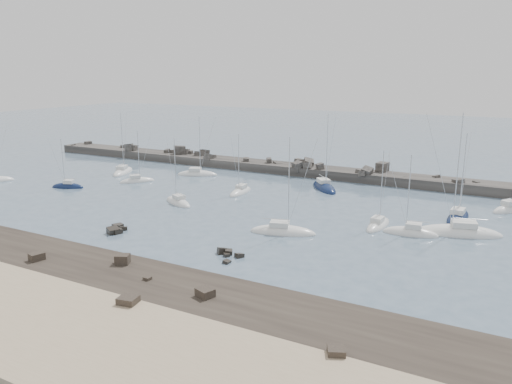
{
  "coord_description": "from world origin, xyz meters",
  "views": [
    {
      "loc": [
        43.05,
        -57.64,
        21.42
      ],
      "look_at": [
        5.76,
        12.0,
        2.04
      ],
      "focal_mm": 35.0,
      "sensor_mm": 36.0,
      "label": 1
    }
  ],
  "objects_px": {
    "sailboat_1": "(123,172)",
    "sailboat_2": "(68,187)",
    "sailboat_5": "(178,203)",
    "sailboat_4": "(197,175)",
    "sailboat_14": "(458,218)",
    "sailboat_3": "(137,181)",
    "sailboat_7": "(283,232)",
    "sailboat_10": "(378,226)",
    "sailboat_8": "(324,188)",
    "sailboat_6": "(240,192)",
    "sailboat_9": "(410,233)",
    "sailboat_11": "(459,233)",
    "sailboat_12": "(510,210)"
  },
  "relations": [
    {
      "from": "sailboat_10",
      "to": "sailboat_14",
      "type": "bearing_deg",
      "value": 43.59
    },
    {
      "from": "sailboat_3",
      "to": "sailboat_5",
      "type": "xyz_separation_m",
      "value": [
        16.9,
        -9.27,
        0.0
      ]
    },
    {
      "from": "sailboat_5",
      "to": "sailboat_9",
      "type": "distance_m",
      "value": 37.13
    },
    {
      "from": "sailboat_1",
      "to": "sailboat_2",
      "type": "distance_m",
      "value": 15.27
    },
    {
      "from": "sailboat_9",
      "to": "sailboat_4",
      "type": "bearing_deg",
      "value": 158.64
    },
    {
      "from": "sailboat_10",
      "to": "sailboat_8",
      "type": "bearing_deg",
      "value": 129.39
    },
    {
      "from": "sailboat_1",
      "to": "sailboat_6",
      "type": "bearing_deg",
      "value": -6.56
    },
    {
      "from": "sailboat_4",
      "to": "sailboat_8",
      "type": "xyz_separation_m",
      "value": [
        27.74,
        1.0,
        0.01
      ]
    },
    {
      "from": "sailboat_3",
      "to": "sailboat_5",
      "type": "height_order",
      "value": "sailboat_5"
    },
    {
      "from": "sailboat_8",
      "to": "sailboat_12",
      "type": "relative_size",
      "value": 1.24
    },
    {
      "from": "sailboat_1",
      "to": "sailboat_8",
      "type": "relative_size",
      "value": 0.93
    },
    {
      "from": "sailboat_1",
      "to": "sailboat_10",
      "type": "bearing_deg",
      "value": -11.18
    },
    {
      "from": "sailboat_1",
      "to": "sailboat_7",
      "type": "bearing_deg",
      "value": -23.4
    },
    {
      "from": "sailboat_1",
      "to": "sailboat_3",
      "type": "height_order",
      "value": "sailboat_1"
    },
    {
      "from": "sailboat_11",
      "to": "sailboat_14",
      "type": "relative_size",
      "value": 1.27
    },
    {
      "from": "sailboat_1",
      "to": "sailboat_8",
      "type": "bearing_deg",
      "value": 8.69
    },
    {
      "from": "sailboat_1",
      "to": "sailboat_8",
      "type": "xyz_separation_m",
      "value": [
        43.09,
        6.59,
        0.01
      ]
    },
    {
      "from": "sailboat_1",
      "to": "sailboat_5",
      "type": "height_order",
      "value": "sailboat_1"
    },
    {
      "from": "sailboat_1",
      "to": "sailboat_12",
      "type": "relative_size",
      "value": 1.15
    },
    {
      "from": "sailboat_12",
      "to": "sailboat_8",
      "type": "bearing_deg",
      "value": 179.45
    },
    {
      "from": "sailboat_3",
      "to": "sailboat_5",
      "type": "bearing_deg",
      "value": -28.73
    },
    {
      "from": "sailboat_2",
      "to": "sailboat_10",
      "type": "distance_m",
      "value": 57.52
    },
    {
      "from": "sailboat_11",
      "to": "sailboat_7",
      "type": "bearing_deg",
      "value": -153.03
    },
    {
      "from": "sailboat_3",
      "to": "sailboat_4",
      "type": "height_order",
      "value": "sailboat_4"
    },
    {
      "from": "sailboat_3",
      "to": "sailboat_7",
      "type": "distance_m",
      "value": 41.54
    },
    {
      "from": "sailboat_7",
      "to": "sailboat_14",
      "type": "relative_size",
      "value": 1.03
    },
    {
      "from": "sailboat_11",
      "to": "sailboat_12",
      "type": "distance_m",
      "value": 17.03
    },
    {
      "from": "sailboat_1",
      "to": "sailboat_6",
      "type": "relative_size",
      "value": 1.21
    },
    {
      "from": "sailboat_6",
      "to": "sailboat_7",
      "type": "height_order",
      "value": "sailboat_7"
    },
    {
      "from": "sailboat_1",
      "to": "sailboat_14",
      "type": "height_order",
      "value": "sailboat_1"
    },
    {
      "from": "sailboat_7",
      "to": "sailboat_11",
      "type": "height_order",
      "value": "sailboat_11"
    },
    {
      "from": "sailboat_11",
      "to": "sailboat_12",
      "type": "bearing_deg",
      "value": 70.78
    },
    {
      "from": "sailboat_5",
      "to": "sailboat_14",
      "type": "xyz_separation_m",
      "value": [
        41.81,
        12.22,
        0.01
      ]
    },
    {
      "from": "sailboat_6",
      "to": "sailboat_12",
      "type": "bearing_deg",
      "value": 12.94
    },
    {
      "from": "sailboat_3",
      "to": "sailboat_10",
      "type": "xyz_separation_m",
      "value": [
        49.24,
        -6.06,
        -0.0
      ]
    },
    {
      "from": "sailboat_3",
      "to": "sailboat_11",
      "type": "height_order",
      "value": "sailboat_11"
    },
    {
      "from": "sailboat_10",
      "to": "sailboat_9",
      "type": "bearing_deg",
      "value": -17.21
    },
    {
      "from": "sailboat_9",
      "to": "sailboat_12",
      "type": "xyz_separation_m",
      "value": [
        11.32,
        19.21,
        0.01
      ]
    },
    {
      "from": "sailboat_8",
      "to": "sailboat_14",
      "type": "height_order",
      "value": "sailboat_8"
    },
    {
      "from": "sailboat_2",
      "to": "sailboat_8",
      "type": "bearing_deg",
      "value": 27.16
    },
    {
      "from": "sailboat_12",
      "to": "sailboat_14",
      "type": "relative_size",
      "value": 0.88
    },
    {
      "from": "sailboat_8",
      "to": "sailboat_6",
      "type": "bearing_deg",
      "value": -139.85
    },
    {
      "from": "sailboat_7",
      "to": "sailboat_6",
      "type": "bearing_deg",
      "value": 133.93
    },
    {
      "from": "sailboat_3",
      "to": "sailboat_14",
      "type": "xyz_separation_m",
      "value": [
        58.71,
        2.95,
        0.02
      ]
    },
    {
      "from": "sailboat_6",
      "to": "sailboat_9",
      "type": "xyz_separation_m",
      "value": [
        31.6,
        -9.35,
        0.01
      ]
    },
    {
      "from": "sailboat_9",
      "to": "sailboat_10",
      "type": "height_order",
      "value": "sailboat_10"
    },
    {
      "from": "sailboat_5",
      "to": "sailboat_7",
      "type": "distance_m",
      "value": 22.56
    },
    {
      "from": "sailboat_14",
      "to": "sailboat_3",
      "type": "bearing_deg",
      "value": -177.12
    },
    {
      "from": "sailboat_4",
      "to": "sailboat_1",
      "type": "bearing_deg",
      "value": -159.99
    },
    {
      "from": "sailboat_4",
      "to": "sailboat_7",
      "type": "relative_size",
      "value": 0.94
    }
  ]
}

